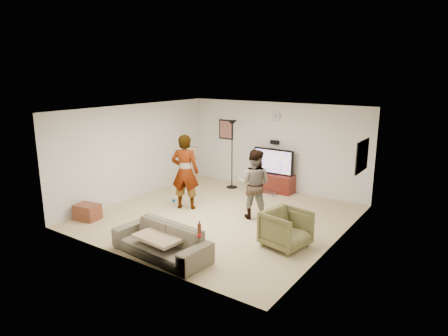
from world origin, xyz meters
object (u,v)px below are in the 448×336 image
Objects in this scene: floor_lamp at (232,155)px; sofa at (161,241)px; tv at (273,161)px; beer_bottle at (199,231)px; person_left at (185,172)px; tv_stand at (273,182)px; armchair at (286,229)px; side_table at (87,212)px; cat_tree at (191,165)px; person_right at (254,184)px.

sofa is (1.36, -4.43, -0.70)m from floor_lamp.
beer_bottle is at bearing -76.92° from tv.
tv is at bearing -138.46° from person_left.
person_left is at bearing -113.61° from tv_stand.
armchair reaches higher than side_table.
cat_tree is at bearing -164.68° from tv.
cat_tree reaches higher than armchair.
floor_lamp reaches higher than sofa.
person_left reaches higher than side_table.
beer_bottle is 0.31× the size of armchair.
tv_stand is 0.63× the size of sofa.
beer_bottle is at bearing -6.17° from side_table.
tv is 2.76m from person_left.
floor_lamp is 1.74× the size of cat_tree.
tv_stand is 4.81m from sofa.
person_left is 2.30× the size of armchair.
floor_lamp reaches higher than beer_bottle.
cat_tree reaches higher than side_table.
person_right is at bearing 36.30° from side_table.
tv_stand is 0.66× the size of person_left.
floor_lamp is at bearing 59.22° from armchair.
side_table is (-0.03, -3.75, -0.39)m from cat_tree.
person_right is 0.83× the size of sofa.
person_right is 2.75m from sofa.
tv reaches higher than armchair.
tv_stand is at bearing 96.68° from sofa.
person_right reaches higher than side_table.
person_right is (3.07, -1.47, 0.24)m from cat_tree.
person_right is at bearing 100.41° from beer_bottle.
person_left is 3.16m from armchair.
cat_tree is (-2.45, -0.67, 0.31)m from tv_stand.
sofa reaches higher than tv_stand.
sofa is at bearing -72.92° from floor_lamp.
side_table is at bearing 175.94° from sofa.
floor_lamp is at bearing -161.96° from tv_stand.
tv_stand is 3.71m from armchair.
tv is 1.06× the size of cat_tree.
cat_tree is 4.56× the size of beer_bottle.
tv_stand is at bearing -138.46° from person_left.
tv_stand is 2.56m from cat_tree.
person_right is at bearing -25.58° from cat_tree.
armchair is (3.05, -0.63, -0.56)m from person_left.
cat_tree is 0.58× the size of sofa.
armchair is (4.39, -2.49, -0.20)m from cat_tree.
person_left is 1.78m from person_right.
beer_bottle is 0.47× the size of side_table.
cat_tree reaches higher than tv_stand.
person_right is (0.63, -2.14, -0.06)m from tv.
armchair is (1.73, 1.65, 0.08)m from sofa.
beer_bottle reaches higher than tv_stand.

